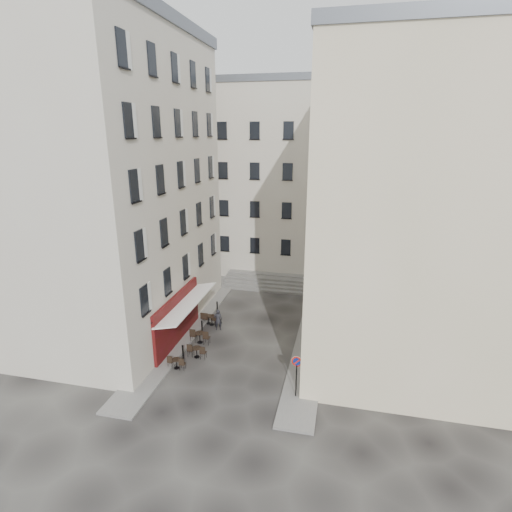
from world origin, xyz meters
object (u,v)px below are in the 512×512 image
(no_parking_sign, at_px, (297,369))
(bistro_table_a, at_px, (177,363))
(bistro_table_b, at_px, (197,351))
(pedestrian, at_px, (218,320))

(no_parking_sign, xyz_separation_m, bistro_table_a, (-7.47, 1.21, -1.39))
(bistro_table_b, bearing_deg, bistro_table_a, -117.62)
(bistro_table_b, bearing_deg, pedestrian, 87.66)
(bistro_table_a, relative_size, bistro_table_b, 0.91)
(pedestrian, bearing_deg, bistro_table_a, 61.07)
(no_parking_sign, distance_m, pedestrian, 9.33)
(bistro_table_b, xyz_separation_m, pedestrian, (0.16, 3.90, 0.36))
(bistro_table_a, distance_m, pedestrian, 5.45)
(bistro_table_a, relative_size, pedestrian, 0.71)
(no_parking_sign, distance_m, bistro_table_a, 7.70)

